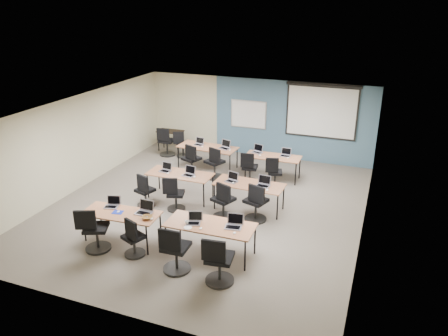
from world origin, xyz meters
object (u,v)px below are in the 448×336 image
at_px(projector_screen, 322,108).
at_px(task_chair_5, 174,197).
at_px(laptop_3, 234,224).
at_px(task_chair_3, 218,264).
at_px(whiteboard, 248,114).
at_px(training_table_mid_left, 180,175).
at_px(training_table_front_right, 210,226).
at_px(training_table_back_right, 273,158).
at_px(laptop_9, 225,146).
at_px(laptop_10, 257,150).
at_px(utility_table, 170,133).
at_px(task_chair_8, 192,162).
at_px(task_chair_0, 94,233).
at_px(laptop_5, 189,173).
at_px(spare_chair_b, 166,144).
at_px(laptop_4, 166,169).
at_px(task_chair_7, 256,205).
at_px(laptop_7, 263,183).
at_px(training_table_front_left, 121,215).
at_px(task_chair_6, 223,204).
at_px(task_chair_1, 133,240).
at_px(laptop_11, 286,154).
at_px(training_table_back_left, 208,148).
at_px(laptop_1, 145,210).
at_px(task_chair_4, 145,193).
at_px(training_table_mid_right, 249,185).
at_px(spare_chair_a, 182,146).
at_px(task_chair_9, 215,165).
at_px(laptop_0, 112,204).
at_px(laptop_2, 194,220).
at_px(task_chair_10, 249,170).
at_px(laptop_6, 232,179).

height_order(projector_screen, task_chair_5, projector_screen).
xyz_separation_m(laptop_3, task_chair_3, (0.04, -1.01, -0.36)).
xyz_separation_m(whiteboard, training_table_mid_left, (-0.62, -4.18, -0.76)).
relative_size(training_table_front_right, training_table_back_right, 1.14).
height_order(laptop_9, laptop_10, laptop_9).
relative_size(task_chair_5, utility_table, 1.05).
xyz_separation_m(training_table_mid_left, task_chair_8, (-0.42, 1.66, -0.26)).
xyz_separation_m(task_chair_0, laptop_9, (0.95, 5.59, 0.36)).
bearing_deg(laptop_5, spare_chair_b, 137.66).
relative_size(whiteboard, training_table_front_right, 0.66).
bearing_deg(laptop_9, task_chair_3, -52.67).
xyz_separation_m(training_table_front_right, task_chair_0, (-2.44, -0.78, -0.25)).
bearing_deg(laptop_4, training_table_mid_left, 3.24).
bearing_deg(laptop_5, task_chair_8, 123.06).
distance_m(task_chair_3, task_chair_7, 2.72).
relative_size(laptop_7, utility_table, 0.37).
xyz_separation_m(training_table_back_right, laptop_3, (0.36, -4.54, 0.11)).
distance_m(training_table_front_left, laptop_3, 2.62).
bearing_deg(task_chair_6, laptop_10, 113.16).
xyz_separation_m(task_chair_1, laptop_11, (2.01, 5.48, 0.40)).
distance_m(whiteboard, training_table_back_left, 2.10).
bearing_deg(task_chair_6, training_table_front_left, -112.00).
xyz_separation_m(training_table_mid_left, task_chair_6, (1.57, -0.74, -0.26)).
xyz_separation_m(task_chair_0, laptop_1, (0.85, 0.75, 0.36)).
xyz_separation_m(task_chair_4, spare_chair_b, (-1.39, 3.82, 0.04)).
relative_size(laptop_7, laptop_9, 0.96).
distance_m(training_table_mid_right, laptop_3, 2.32).
height_order(utility_table, spare_chair_a, spare_chair_a).
bearing_deg(laptop_10, laptop_1, -86.40).
bearing_deg(task_chair_9, laptop_0, -78.72).
height_order(laptop_5, utility_table, laptop_5).
bearing_deg(task_chair_4, spare_chair_b, 127.98).
height_order(laptop_1, task_chair_6, task_chair_6).
bearing_deg(spare_chair_b, training_table_mid_left, -59.75).
height_order(laptop_2, task_chair_10, task_chair_10).
bearing_deg(task_chair_8, task_chair_4, -73.68).
xyz_separation_m(training_table_back_left, task_chair_4, (-0.44, -3.25, -0.29)).
bearing_deg(task_chair_1, task_chair_6, 85.14).
distance_m(task_chair_5, utility_table, 4.87).
xyz_separation_m(task_chair_8, task_chair_9, (0.79, -0.02, 0.00)).
xyz_separation_m(whiteboard, laptop_4, (-1.07, -4.15, -0.66)).
height_order(training_table_front_right, task_chair_9, task_chair_9).
height_order(whiteboard, laptop_6, whiteboard).
relative_size(training_table_front_left, laptop_1, 4.85).
relative_size(task_chair_1, laptop_2, 3.06).
relative_size(laptop_4, laptop_7, 0.91).
height_order(whiteboard, task_chair_8, whiteboard).
bearing_deg(laptop_6, laptop_3, -55.10).
bearing_deg(task_chair_10, laptop_10, 79.84).
bearing_deg(task_chair_4, projector_screen, 71.26).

